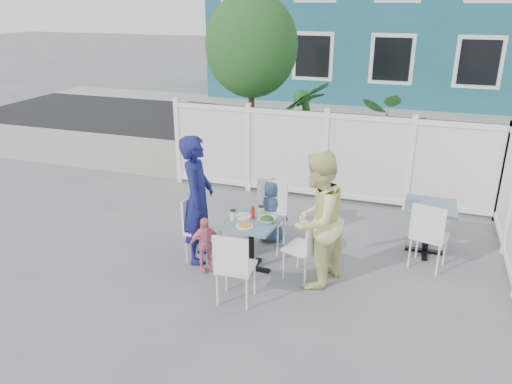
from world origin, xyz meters
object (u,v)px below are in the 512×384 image
(spare_table, at_px, (429,216))
(woman, at_px, (317,220))
(chair_left, at_px, (198,224))
(main_table, at_px, (251,232))
(chair_right, at_px, (307,244))
(utility_cabinet, at_px, (198,133))
(chair_back, at_px, (270,209))
(toddler, at_px, (205,244))
(man, at_px, (197,200))
(chair_near, at_px, (234,264))
(boy, at_px, (272,210))

(spare_table, bearing_deg, woman, -135.65)
(chair_left, bearing_deg, woman, 96.62)
(main_table, bearing_deg, woman, -3.45)
(chair_left, xyz_separation_m, chair_right, (1.55, -0.07, -0.02))
(utility_cabinet, height_order, chair_back, utility_cabinet)
(chair_back, distance_m, toddler, 1.16)
(chair_right, height_order, man, man)
(chair_near, bearing_deg, boy, 88.88)
(chair_back, relative_size, man, 0.56)
(man, bearing_deg, woman, -108.45)
(chair_left, bearing_deg, utility_cabinet, -145.16)
(man, distance_m, woman, 1.68)
(main_table, distance_m, woman, 0.94)
(boy, height_order, toddler, boy)
(chair_left, height_order, chair_near, chair_near)
(woman, height_order, boy, woman)
(chair_back, xyz_separation_m, man, (-0.82, -0.69, 0.31))
(chair_right, xyz_separation_m, woman, (0.11, -0.03, 0.36))
(woman, xyz_separation_m, boy, (-0.88, 0.96, -0.39))
(man, bearing_deg, chair_back, -64.71)
(main_table, relative_size, chair_back, 0.73)
(chair_near, distance_m, man, 1.29)
(chair_left, bearing_deg, chair_near, 54.22)
(main_table, distance_m, spare_table, 2.56)
(chair_near, bearing_deg, man, 130.65)
(main_table, relative_size, woman, 0.41)
(main_table, relative_size, toddler, 0.94)
(chair_back, bearing_deg, chair_right, 132.61)
(chair_right, height_order, toddler, chair_right)
(main_table, xyz_separation_m, woman, (0.88, -0.05, 0.33))
(spare_table, bearing_deg, boy, -170.94)
(woman, height_order, toddler, woman)
(woman, bearing_deg, chair_near, -27.38)
(utility_cabinet, height_order, chair_left, utility_cabinet)
(spare_table, bearing_deg, toddler, -151.98)
(utility_cabinet, xyz_separation_m, chair_back, (2.84, -3.66, -0.00))
(spare_table, xyz_separation_m, chair_back, (-2.20, -0.52, 0.01))
(utility_cabinet, xyz_separation_m, chair_right, (3.58, -4.43, -0.07))
(woman, bearing_deg, man, -75.44)
(chair_left, distance_m, boy, 1.18)
(woman, distance_m, boy, 1.36)
(chair_left, relative_size, boy, 0.93)
(spare_table, xyz_separation_m, chair_near, (-2.15, -2.11, -0.03))
(spare_table, xyz_separation_m, boy, (-2.22, -0.35, -0.08))
(boy, bearing_deg, chair_near, 83.57)
(chair_near, distance_m, woman, 1.18)
(toddler, bearing_deg, boy, 16.48)
(chair_back, bearing_deg, boy, -83.46)
(spare_table, distance_m, chair_near, 3.01)
(chair_left, bearing_deg, chair_back, 140.52)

